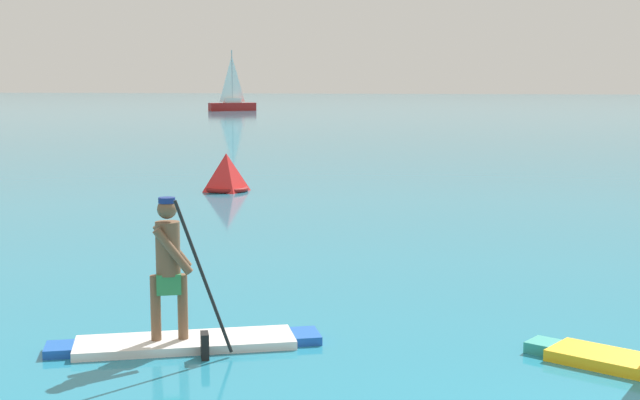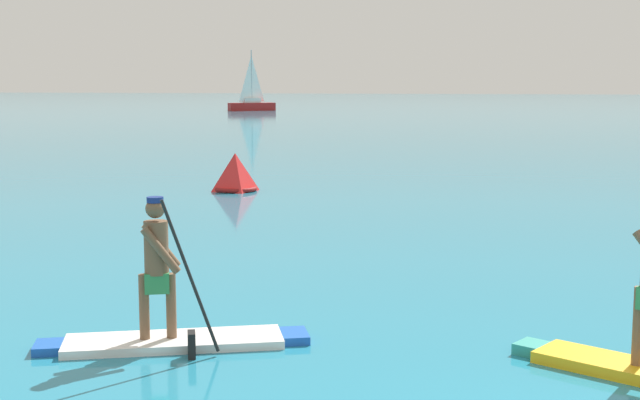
{
  "view_description": "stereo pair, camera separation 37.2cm",
  "coord_description": "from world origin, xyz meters",
  "views": [
    {
      "loc": [
        -2.37,
        -6.12,
        2.84
      ],
      "look_at": [
        -5.68,
        7.76,
        0.93
      ],
      "focal_mm": 49.14,
      "sensor_mm": 36.0,
      "label": 1
    },
    {
      "loc": [
        -2.01,
        -6.03,
        2.84
      ],
      "look_at": [
        -5.68,
        7.76,
        0.93
      ],
      "focal_mm": 49.14,
      "sensor_mm": 36.0,
      "label": 2
    }
  ],
  "objects": [
    {
      "name": "sailboat_left_horizon",
      "position": [
        -31.95,
        79.31,
        0.9
      ],
      "size": [
        4.54,
        3.8,
        6.15
      ],
      "rotation": [
        0.0,
        0.0,
        3.78
      ],
      "color": "#A51E1E",
      "rests_on": "ground"
    },
    {
      "name": "paddleboarder_near_left",
      "position": [
        -5.96,
        2.47,
        0.36
      ],
      "size": [
        2.87,
        1.61,
        1.72
      ],
      "rotation": [
        0.0,
        0.0,
        0.42
      ],
      "color": "white",
      "rests_on": "ground"
    },
    {
      "name": "race_marker_buoy",
      "position": [
        -10.09,
        15.63,
        0.44
      ],
      "size": [
        1.31,
        1.31,
        1.01
      ],
      "color": "red",
      "rests_on": "ground"
    }
  ]
}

